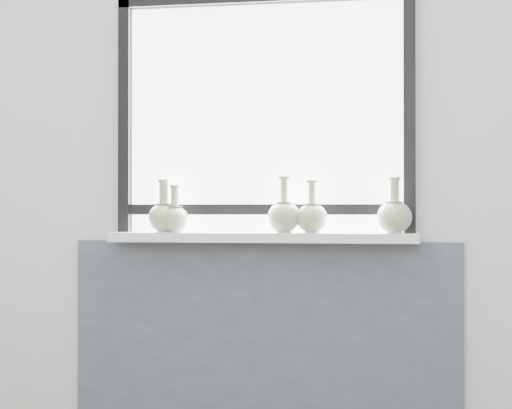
# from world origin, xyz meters

# --- Properties ---
(back_wall) EXTENTS (3.60, 0.02, 2.60)m
(back_wall) POSITION_xyz_m (0.00, 1.81, 1.30)
(back_wall) COLOR silver
(back_wall) RESTS_ON ground
(apron_panel) EXTENTS (1.70, 0.03, 0.86)m
(apron_panel) POSITION_xyz_m (0.00, 1.78, 0.43)
(apron_panel) COLOR #4B5D6B
(apron_panel) RESTS_ON ground
(windowsill) EXTENTS (1.32, 0.18, 0.04)m
(windowsill) POSITION_xyz_m (0.00, 1.71, 0.88)
(windowsill) COLOR white
(windowsill) RESTS_ON apron_panel
(window) EXTENTS (1.30, 0.06, 1.05)m
(window) POSITION_xyz_m (0.00, 1.77, 1.44)
(window) COLOR black
(window) RESTS_ON windowsill
(vase_a) EXTENTS (0.14, 0.14, 0.23)m
(vase_a) POSITION_xyz_m (-0.43, 1.71, 0.97)
(vase_a) COLOR #B3BB90
(vase_a) RESTS_ON windowsill
(vase_b) EXTENTS (0.12, 0.12, 0.21)m
(vase_b) POSITION_xyz_m (-0.38, 1.70, 0.97)
(vase_b) COLOR #B3BB90
(vase_b) RESTS_ON windowsill
(vase_c) EXTENTS (0.14, 0.14, 0.24)m
(vase_c) POSITION_xyz_m (0.10, 1.70, 0.98)
(vase_c) COLOR #B3BB90
(vase_c) RESTS_ON windowsill
(vase_d) EXTENTS (0.14, 0.14, 0.22)m
(vase_d) POSITION_xyz_m (0.22, 1.70, 0.97)
(vase_d) COLOR #B3BB90
(vase_d) RESTS_ON windowsill
(vase_e) EXTENTS (0.15, 0.15, 0.23)m
(vase_e) POSITION_xyz_m (0.56, 1.68, 0.98)
(vase_e) COLOR #B3BB90
(vase_e) RESTS_ON windowsill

